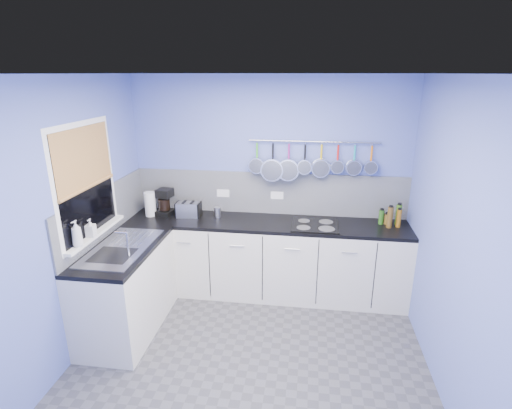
% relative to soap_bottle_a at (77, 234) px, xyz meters
% --- Properties ---
extents(floor, '(3.20, 3.00, 0.02)m').
position_rel_soap_bottle_a_xyz_m(floor, '(1.53, 0.02, -1.18)').
color(floor, '#47474C').
rests_on(floor, ground).
extents(ceiling, '(3.20, 3.00, 0.02)m').
position_rel_soap_bottle_a_xyz_m(ceiling, '(1.53, 0.02, 1.34)').
color(ceiling, white).
rests_on(ceiling, ground).
extents(wall_back, '(3.20, 0.02, 2.50)m').
position_rel_soap_bottle_a_xyz_m(wall_back, '(1.53, 1.53, 0.08)').
color(wall_back, '#5867B9').
rests_on(wall_back, ground).
extents(wall_front, '(3.20, 0.02, 2.50)m').
position_rel_soap_bottle_a_xyz_m(wall_front, '(1.53, -1.49, 0.08)').
color(wall_front, '#5867B9').
rests_on(wall_front, ground).
extents(wall_left, '(0.02, 3.00, 2.50)m').
position_rel_soap_bottle_a_xyz_m(wall_left, '(-0.08, 0.02, 0.08)').
color(wall_left, '#5867B9').
rests_on(wall_left, ground).
extents(wall_right, '(0.02, 3.00, 2.50)m').
position_rel_soap_bottle_a_xyz_m(wall_right, '(3.14, 0.02, 0.08)').
color(wall_right, '#5867B9').
rests_on(wall_right, ground).
extents(backsplash_back, '(3.20, 0.02, 0.50)m').
position_rel_soap_bottle_a_xyz_m(backsplash_back, '(1.53, 1.51, -0.02)').
color(backsplash_back, '#929498').
rests_on(backsplash_back, wall_back).
extents(backsplash_left, '(0.02, 1.80, 0.50)m').
position_rel_soap_bottle_a_xyz_m(backsplash_left, '(-0.06, 0.62, -0.02)').
color(backsplash_left, '#929498').
rests_on(backsplash_left, wall_left).
extents(cabinet_run_back, '(3.20, 0.60, 0.86)m').
position_rel_soap_bottle_a_xyz_m(cabinet_run_back, '(1.53, 1.22, -0.74)').
color(cabinet_run_back, silver).
rests_on(cabinet_run_back, ground).
extents(worktop_back, '(3.20, 0.60, 0.04)m').
position_rel_soap_bottle_a_xyz_m(worktop_back, '(1.53, 1.22, -0.29)').
color(worktop_back, black).
rests_on(worktop_back, cabinet_run_back).
extents(cabinet_run_left, '(0.60, 1.20, 0.86)m').
position_rel_soap_bottle_a_xyz_m(cabinet_run_left, '(0.23, 0.32, -0.74)').
color(cabinet_run_left, silver).
rests_on(cabinet_run_left, ground).
extents(worktop_left, '(0.60, 1.20, 0.04)m').
position_rel_soap_bottle_a_xyz_m(worktop_left, '(0.23, 0.32, -0.29)').
color(worktop_left, black).
rests_on(worktop_left, cabinet_run_left).
extents(window_frame, '(0.01, 1.00, 1.10)m').
position_rel_soap_bottle_a_xyz_m(window_frame, '(-0.05, 0.32, 0.38)').
color(window_frame, white).
rests_on(window_frame, wall_left).
extents(window_glass, '(0.01, 0.90, 1.00)m').
position_rel_soap_bottle_a_xyz_m(window_glass, '(-0.04, 0.32, 0.38)').
color(window_glass, black).
rests_on(window_glass, wall_left).
extents(bamboo_blind, '(0.01, 0.90, 0.55)m').
position_rel_soap_bottle_a_xyz_m(bamboo_blind, '(-0.03, 0.32, 0.61)').
color(bamboo_blind, tan).
rests_on(bamboo_blind, wall_left).
extents(window_sill, '(0.10, 0.98, 0.03)m').
position_rel_soap_bottle_a_xyz_m(window_sill, '(-0.02, 0.32, -0.13)').
color(window_sill, white).
rests_on(window_sill, wall_left).
extents(sink_unit, '(0.50, 0.95, 0.01)m').
position_rel_soap_bottle_a_xyz_m(sink_unit, '(0.23, 0.32, -0.27)').
color(sink_unit, silver).
rests_on(sink_unit, worktop_left).
extents(mixer_tap, '(0.12, 0.08, 0.26)m').
position_rel_soap_bottle_a_xyz_m(mixer_tap, '(0.39, 0.14, -0.14)').
color(mixer_tap, silver).
rests_on(mixer_tap, worktop_left).
extents(socket_left, '(0.15, 0.01, 0.09)m').
position_rel_soap_bottle_a_xyz_m(socket_left, '(0.98, 1.50, -0.04)').
color(socket_left, white).
rests_on(socket_left, backsplash_back).
extents(socket_right, '(0.15, 0.01, 0.09)m').
position_rel_soap_bottle_a_xyz_m(socket_right, '(1.63, 1.50, -0.04)').
color(socket_right, white).
rests_on(socket_right, backsplash_back).
extents(pot_rail, '(1.45, 0.02, 0.02)m').
position_rel_soap_bottle_a_xyz_m(pot_rail, '(2.03, 1.47, 0.61)').
color(pot_rail, silver).
rests_on(pot_rail, wall_back).
extents(soap_bottle_a, '(0.10, 0.11, 0.24)m').
position_rel_soap_bottle_a_xyz_m(soap_bottle_a, '(0.00, 0.00, 0.00)').
color(soap_bottle_a, white).
rests_on(soap_bottle_a, window_sill).
extents(soap_bottle_b, '(0.08, 0.08, 0.17)m').
position_rel_soap_bottle_a_xyz_m(soap_bottle_b, '(0.00, 0.22, -0.03)').
color(soap_bottle_b, white).
rests_on(soap_bottle_b, window_sill).
extents(paper_towel, '(0.14, 0.14, 0.29)m').
position_rel_soap_bottle_a_xyz_m(paper_towel, '(0.16, 1.23, -0.13)').
color(paper_towel, white).
rests_on(paper_towel, worktop_back).
extents(coffee_maker, '(0.21, 0.22, 0.31)m').
position_rel_soap_bottle_a_xyz_m(coffee_maker, '(0.32, 1.28, -0.11)').
color(coffee_maker, black).
rests_on(coffee_maker, worktop_back).
extents(toaster, '(0.28, 0.18, 0.17)m').
position_rel_soap_bottle_a_xyz_m(toaster, '(0.61, 1.26, -0.18)').
color(toaster, silver).
rests_on(toaster, worktop_back).
extents(canister, '(0.09, 0.09, 0.12)m').
position_rel_soap_bottle_a_xyz_m(canister, '(0.95, 1.30, -0.21)').
color(canister, silver).
rests_on(canister, worktop_back).
extents(hob, '(0.51, 0.45, 0.01)m').
position_rel_soap_bottle_a_xyz_m(hob, '(2.08, 1.17, -0.26)').
color(hob, black).
rests_on(hob, worktop_back).
extents(pan_0, '(0.18, 0.09, 0.37)m').
position_rel_soap_bottle_a_xyz_m(pan_0, '(1.40, 1.46, 0.42)').
color(pan_0, silver).
rests_on(pan_0, pot_rail).
extents(pan_1, '(0.26, 0.12, 0.45)m').
position_rel_soap_bottle_a_xyz_m(pan_1, '(1.58, 1.46, 0.39)').
color(pan_1, silver).
rests_on(pan_1, pot_rail).
extents(pan_2, '(0.25, 0.11, 0.44)m').
position_rel_soap_bottle_a_xyz_m(pan_2, '(1.76, 1.46, 0.39)').
color(pan_2, silver).
rests_on(pan_2, pot_rail).
extents(pan_3, '(0.17, 0.12, 0.36)m').
position_rel_soap_bottle_a_xyz_m(pan_3, '(1.94, 1.46, 0.43)').
color(pan_3, silver).
rests_on(pan_3, pot_rail).
extents(pan_4, '(0.21, 0.07, 0.40)m').
position_rel_soap_bottle_a_xyz_m(pan_4, '(2.12, 1.46, 0.41)').
color(pan_4, silver).
rests_on(pan_4, pot_rail).
extents(pan_5, '(0.15, 0.09, 0.34)m').
position_rel_soap_bottle_a_xyz_m(pan_5, '(2.30, 1.46, 0.44)').
color(pan_5, silver).
rests_on(pan_5, pot_rail).
extents(pan_6, '(0.17, 0.06, 0.36)m').
position_rel_soap_bottle_a_xyz_m(pan_6, '(2.48, 1.46, 0.43)').
color(pan_6, silver).
rests_on(pan_6, pot_rail).
extents(pan_7, '(0.15, 0.07, 0.34)m').
position_rel_soap_bottle_a_xyz_m(pan_7, '(2.67, 1.46, 0.44)').
color(pan_7, silver).
rests_on(pan_7, pot_rail).
extents(condiment_0, '(0.06, 0.06, 0.23)m').
position_rel_soap_bottle_a_xyz_m(condiment_0, '(2.99, 1.32, -0.15)').
color(condiment_0, '#3F721E').
rests_on(condiment_0, worktop_back).
extents(condiment_1, '(0.07, 0.07, 0.11)m').
position_rel_soap_bottle_a_xyz_m(condiment_1, '(2.88, 1.33, -0.21)').
color(condiment_1, brown).
rests_on(condiment_1, worktop_back).
extents(condiment_2, '(0.06, 0.06, 0.16)m').
position_rel_soap_bottle_a_xyz_m(condiment_2, '(2.81, 1.33, -0.19)').
color(condiment_2, '#265919').
rests_on(condiment_2, worktop_back).
extents(condiment_3, '(0.05, 0.05, 0.20)m').
position_rel_soap_bottle_a_xyz_m(condiment_3, '(2.98, 1.26, -0.17)').
color(condiment_3, '#8C5914').
rests_on(condiment_3, worktop_back).
extents(condiment_4, '(0.06, 0.06, 0.23)m').
position_rel_soap_bottle_a_xyz_m(condiment_4, '(2.88, 1.23, -0.15)').
color(condiment_4, brown).
rests_on(condiment_4, worktop_back).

